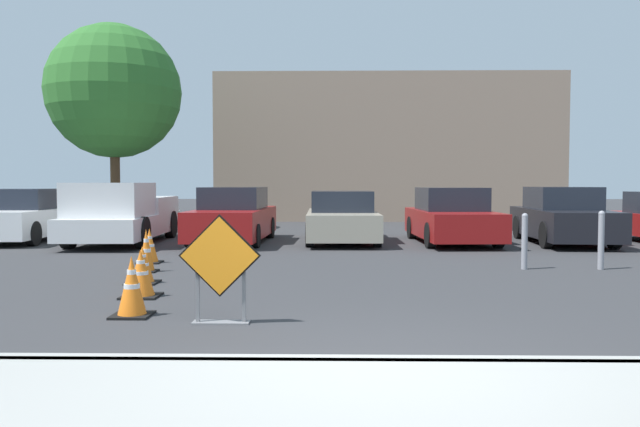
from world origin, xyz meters
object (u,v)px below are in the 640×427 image
object	(u,v)px
traffic_cone_nearest	(132,287)
traffic_cone_third	(143,265)
parked_car_fourth	(451,218)
pickup_truck	(120,216)
parked_car_third	(342,218)
parked_car_second	(234,217)
traffic_cone_fourth	(146,251)
bollard_second	(601,239)
traffic_cone_second	(141,274)
parked_car_nearest	(22,217)
parked_car_fifth	(562,217)
road_closed_sign	(220,266)
traffic_cone_fifth	(150,246)
bollard_nearest	(525,240)

from	to	relation	value
traffic_cone_nearest	traffic_cone_third	distance (m)	2.54
parked_car_fourth	pickup_truck	bearing A→B (deg)	0.46
pickup_truck	parked_car_third	distance (m)	5.91
pickup_truck	parked_car_second	xyz separation A→B (m)	(2.93, 0.48, -0.05)
traffic_cone_fourth	bollard_second	xyz separation A→B (m)	(8.37, 0.48, 0.20)
traffic_cone_second	traffic_cone_fourth	world-z (taller)	traffic_cone_fourth
parked_car_second	bollard_second	world-z (taller)	parked_car_second
parked_car_nearest	bollard_second	distance (m)	14.57
parked_car_second	parked_car_fifth	size ratio (longest dim) A/B	1.03
traffic_cone_third	pickup_truck	size ratio (longest dim) A/B	0.11
road_closed_sign	parked_car_third	bearing A→B (deg)	81.22
traffic_cone_third	parked_car_fifth	size ratio (longest dim) A/B	0.13
traffic_cone_second	parked_car_third	xyz separation A→B (m)	(2.97, 8.33, 0.32)
traffic_cone_third	traffic_cone_fifth	size ratio (longest dim) A/B	0.86
traffic_cone_third	pickup_truck	distance (m)	6.97
parked_car_fourth	bollard_second	distance (m)	5.43
pickup_truck	parked_car_fifth	xyz separation A→B (m)	(11.76, 0.38, -0.04)
parked_car_nearest	bollard_nearest	distance (m)	13.27
traffic_cone_third	parked_car_fifth	world-z (taller)	parked_car_fifth
traffic_cone_third	parked_car_second	size ratio (longest dim) A/B	0.13
bollard_nearest	bollard_second	distance (m)	1.42
bollard_nearest	pickup_truck	bearing A→B (deg)	152.95
traffic_cone_fourth	parked_car_fifth	bearing A→B (deg)	30.27
parked_car_fifth	bollard_nearest	bearing A→B (deg)	66.19
bollard_second	parked_car_nearest	bearing A→B (deg)	158.56
parked_car_nearest	pickup_truck	distance (m)	3.02
traffic_cone_fourth	bollard_second	size ratio (longest dim) A/B	0.71
parked_car_nearest	parked_car_third	world-z (taller)	parked_car_nearest
traffic_cone_fifth	parked_car_third	size ratio (longest dim) A/B	0.16
pickup_truck	parked_car_nearest	bearing A→B (deg)	-13.95
road_closed_sign	traffic_cone_fifth	distance (m)	5.92
road_closed_sign	bollard_second	world-z (taller)	road_closed_sign
traffic_cone_second	traffic_cone_third	world-z (taller)	traffic_cone_second
parked_car_nearest	parked_car_second	size ratio (longest dim) A/B	0.90
traffic_cone_fifth	parked_car_fourth	distance (m)	8.15
bollard_nearest	bollard_second	bearing A→B (deg)	0.00
traffic_cone_second	traffic_cone_fourth	bearing A→B (deg)	104.96
traffic_cone_fourth	parked_car_second	distance (m)	5.70
bollard_second	traffic_cone_nearest	bearing A→B (deg)	-150.30
parked_car_fifth	road_closed_sign	bearing A→B (deg)	55.56
traffic_cone_second	bollard_second	world-z (taller)	bollard_second
parked_car_second	traffic_cone_third	bearing A→B (deg)	88.81
parked_car_third	parked_car_nearest	bearing A→B (deg)	-0.51
traffic_cone_second	traffic_cone_fourth	distance (m)	2.57
traffic_cone_nearest	parked_car_fourth	distance (m)	10.93
road_closed_sign	traffic_cone_fifth	world-z (taller)	road_closed_sign
traffic_cone_nearest	traffic_cone_fourth	world-z (taller)	traffic_cone_fourth
traffic_cone_fifth	parked_car_second	size ratio (longest dim) A/B	0.15
traffic_cone_second	traffic_cone_fifth	size ratio (longest dim) A/B	0.97
traffic_cone_nearest	traffic_cone_second	distance (m)	1.30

